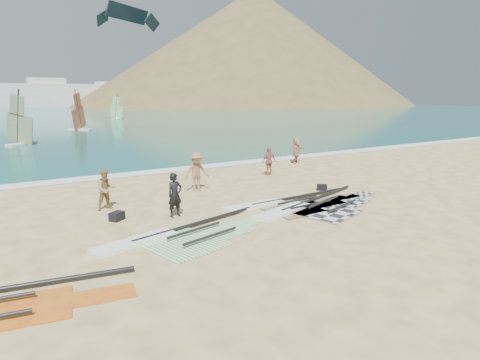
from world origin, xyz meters
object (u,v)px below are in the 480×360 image
rig_grey (315,207)px  person_wetsuit (175,195)px  rig_orange (287,204)px  gear_bag_near (117,216)px  beachgoer_back (269,161)px  beachgoer_left (106,189)px  beachgoer_mid (197,172)px  gear_bag_far (322,187)px  rig_green (180,237)px  beachgoer_right (297,150)px

rig_grey → person_wetsuit: (-4.98, 1.83, 0.74)m
rig_grey → rig_orange: rig_grey is taller
gear_bag_near → beachgoer_back: (9.22, 3.76, 0.60)m
beachgoer_left → beachgoer_mid: (4.23, 0.92, 0.11)m
rig_orange → beachgoer_mid: size_ratio=3.45×
gear_bag_far → rig_grey: bearing=-138.1°
rig_grey → person_wetsuit: bearing=142.6°
gear_bag_near → beachgoer_back: size_ratio=0.31×
rig_green → beachgoer_back: 10.42m
rig_grey → gear_bag_near: gear_bag_near is taller
rig_green → beachgoer_left: bearing=90.0°
rig_green → beachgoer_right: (11.88, 8.85, 0.77)m
gear_bag_near → beachgoer_mid: size_ratio=0.27×
rig_grey → beachgoer_back: bearing=52.4°
beachgoer_mid → beachgoer_right: bearing=23.5°
person_wetsuit → beachgoer_back: person_wetsuit is taller
gear_bag_near → beachgoer_right: 14.38m
rig_green → gear_bag_far: bearing=2.6°
beachgoer_right → rig_orange: bearing=-160.6°
person_wetsuit → beachgoer_right: beachgoer_right is taller
gear_bag_near → gear_bag_far: (9.20, -0.41, -0.02)m
beachgoer_back → beachgoer_right: 4.45m
gear_bag_near → person_wetsuit: size_ratio=0.30×
gear_bag_far → beachgoer_right: 7.54m
gear_bag_near → beachgoer_left: bearing=87.4°
gear_bag_near → beachgoer_back: 9.98m
rig_orange → beachgoer_mid: 4.61m
rig_orange → rig_green: bearing=-169.1°
rig_orange → person_wetsuit: size_ratio=3.85×
rig_grey → person_wetsuit: 5.36m
beachgoer_mid → beachgoer_back: beachgoer_mid is taller
gear_bag_near → beachgoer_right: (13.03, 6.04, 0.67)m
rig_orange → rig_grey: bearing=-54.7°
beachgoer_back → gear_bag_far: bearing=86.2°
rig_green → rig_orange: 5.21m
gear_bag_far → beachgoer_left: bearing=167.7°
rig_green → gear_bag_near: 3.03m
beachgoer_mid → gear_bag_near: bearing=-148.5°
beachgoer_left → beachgoer_back: beachgoer_left is taller
rig_green → beachgoer_mid: bearing=45.4°
gear_bag_far → person_wetsuit: person_wetsuit is taller
rig_green → gear_bag_far: size_ratio=14.17×
rig_orange → beachgoer_mid: bearing=112.8°
beachgoer_right → person_wetsuit: bearing=-177.9°
rig_orange → gear_bag_near: bearing=163.1°
beachgoer_left → beachgoer_mid: 4.33m
gear_bag_near → beachgoer_right: bearing=24.9°
rig_green → gear_bag_near: (-1.16, 2.80, 0.10)m
gear_bag_far → beachgoer_right: (3.83, 6.46, 0.69)m
rig_grey → beachgoer_right: 10.53m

